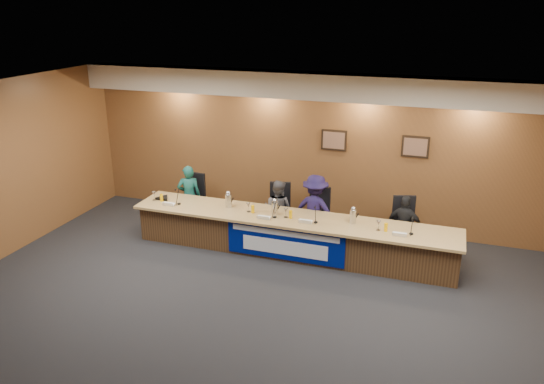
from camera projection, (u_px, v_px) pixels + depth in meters
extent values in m
plane|color=black|center=(244.00, 320.00, 7.91)|extent=(10.00, 10.00, 0.00)
cube|color=silver|center=(240.00, 108.00, 6.82)|extent=(10.00, 8.00, 0.04)
cube|color=brown|center=(315.00, 150.00, 10.93)|extent=(10.00, 0.04, 3.20)
cube|color=beige|center=(313.00, 86.00, 10.25)|extent=(10.00, 0.50, 0.50)
cube|color=#472E19|center=(291.00, 236.00, 9.93)|extent=(6.00, 0.80, 0.70)
cube|color=#AB864F|center=(291.00, 218.00, 9.75)|extent=(6.10, 0.95, 0.05)
cube|color=#000E69|center=(285.00, 243.00, 9.55)|extent=(2.20, 0.02, 0.65)
cube|color=silver|center=(285.00, 234.00, 9.47)|extent=(2.00, 0.01, 0.10)
cube|color=silver|center=(285.00, 248.00, 9.56)|extent=(1.60, 0.01, 0.28)
cube|color=black|center=(334.00, 140.00, 10.69)|extent=(0.52, 0.04, 0.42)
cube|color=black|center=(415.00, 147.00, 10.21)|extent=(0.52, 0.04, 0.42)
imported|color=#144F47|center=(189.00, 196.00, 11.07)|extent=(0.57, 0.49, 1.32)
imported|color=#4C4A50|center=(278.00, 210.00, 10.49)|extent=(0.65, 0.54, 1.21)
imported|color=#1A123D|center=(315.00, 210.00, 10.23)|extent=(0.96, 0.62, 1.40)
imported|color=black|center=(404.00, 226.00, 9.75)|extent=(0.72, 0.38, 1.18)
cube|color=black|center=(192.00, 202.00, 11.22)|extent=(0.51, 0.51, 0.08)
cube|color=black|center=(279.00, 214.00, 10.62)|extent=(0.58, 0.58, 0.08)
cube|color=black|center=(316.00, 218.00, 10.39)|extent=(0.51, 0.51, 0.08)
cube|color=black|center=(404.00, 230.00, 9.87)|extent=(0.59, 0.59, 0.08)
cube|color=white|center=(168.00, 204.00, 10.26)|extent=(0.24, 0.08, 0.10)
cylinder|color=black|center=(179.00, 204.00, 10.36)|extent=(0.07, 0.07, 0.02)
cylinder|color=#FFBB00|center=(161.00, 198.00, 10.49)|extent=(0.06, 0.06, 0.15)
cylinder|color=silver|center=(154.00, 196.00, 10.54)|extent=(0.08, 0.08, 0.18)
cube|color=white|center=(263.00, 217.00, 9.61)|extent=(0.24, 0.08, 0.10)
cylinder|color=black|center=(275.00, 217.00, 9.72)|extent=(0.07, 0.07, 0.02)
cylinder|color=#FFBB00|center=(253.00, 209.00, 9.92)|extent=(0.06, 0.06, 0.15)
cylinder|color=silver|center=(248.00, 207.00, 9.96)|extent=(0.08, 0.08, 0.18)
cube|color=white|center=(305.00, 221.00, 9.44)|extent=(0.24, 0.08, 0.10)
cylinder|color=black|center=(316.00, 222.00, 9.49)|extent=(0.07, 0.07, 0.02)
cylinder|color=#FFBB00|center=(291.00, 214.00, 9.67)|extent=(0.06, 0.06, 0.15)
cylinder|color=silver|center=(286.00, 213.00, 9.70)|extent=(0.08, 0.08, 0.18)
cube|color=white|center=(399.00, 234.00, 8.91)|extent=(0.24, 0.08, 0.10)
cylinder|color=black|center=(411.00, 234.00, 9.02)|extent=(0.07, 0.07, 0.02)
cylinder|color=#FFBB00|center=(386.00, 227.00, 9.12)|extent=(0.06, 0.06, 0.15)
cylinder|color=silver|center=(378.00, 225.00, 9.15)|extent=(0.08, 0.08, 0.18)
cylinder|color=silver|center=(229.00, 201.00, 10.18)|extent=(0.13, 0.13, 0.26)
cylinder|color=silver|center=(275.00, 208.00, 9.84)|extent=(0.12, 0.12, 0.25)
cylinder|color=silver|center=(353.00, 216.00, 9.45)|extent=(0.12, 0.12, 0.25)
cylinder|color=black|center=(163.00, 198.00, 10.61)|extent=(0.32, 0.32, 0.05)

